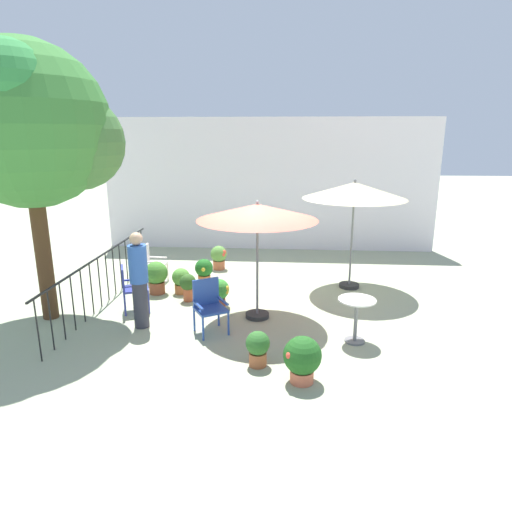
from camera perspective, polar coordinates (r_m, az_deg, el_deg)
ground_plane at (r=8.90m, az=0.02°, el=-6.55°), size 60.00×60.00×0.00m
villa_facade at (r=13.16m, az=1.61°, el=9.06°), size 9.56×0.30×3.77m
terrace_railing at (r=9.40m, az=-18.94°, el=-1.80°), size 0.03×5.19×1.01m
shade_tree at (r=8.66m, az=-26.77°, el=14.69°), size 2.90×2.77×4.83m
patio_umbrella_0 at (r=7.89m, az=0.17°, el=5.45°), size 2.16×2.16×2.19m
patio_umbrella_1 at (r=9.77m, az=12.42°, el=8.02°), size 2.21×2.21×2.39m
cafe_table_0 at (r=7.49m, az=12.64°, el=-7.06°), size 0.61×0.61×0.75m
patio_chair_0 at (r=8.86m, az=-15.64°, el=-3.66°), size 0.60×0.58×0.90m
patio_chair_1 at (r=10.51m, az=-13.22°, el=-0.67°), size 0.52×0.50×0.87m
patio_chair_2 at (r=7.74m, az=-6.03°, el=-5.96°), size 0.67×0.66×0.92m
potted_plant_0 at (r=9.77m, az=-12.57°, el=-2.47°), size 0.49×0.49×0.70m
potted_plant_1 at (r=10.14m, az=-6.63°, el=-1.85°), size 0.41×0.42×0.61m
potted_plant_2 at (r=6.68m, az=0.23°, el=-11.50°), size 0.36×0.36×0.54m
potted_plant_3 at (r=6.28m, az=5.90°, el=-12.73°), size 0.53×0.53×0.67m
potted_plant_4 at (r=8.86m, az=-4.69°, el=-4.48°), size 0.41×0.41×0.56m
potted_plant_5 at (r=11.30m, az=-4.74°, el=-0.04°), size 0.41×0.41×0.60m
potted_plant_6 at (r=9.71m, az=-9.51°, el=-2.99°), size 0.38×0.38×0.55m
potted_plant_7 at (r=9.23m, az=-8.66°, el=-3.66°), size 0.34×0.34×0.57m
standing_person at (r=8.01m, az=-14.67°, el=-2.85°), size 0.42×0.42×1.71m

